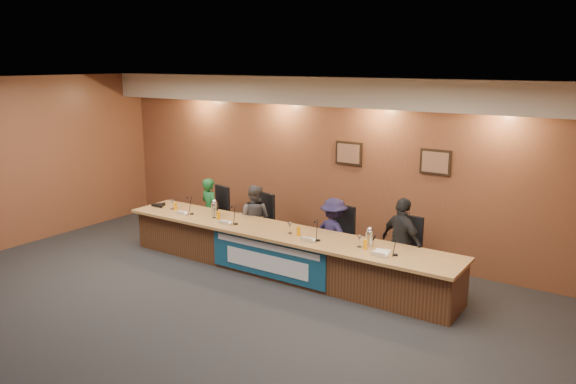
% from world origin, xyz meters
% --- Properties ---
extents(floor, '(10.00, 10.00, 0.00)m').
position_xyz_m(floor, '(0.00, 0.00, 0.00)').
color(floor, black).
rests_on(floor, ground).
extents(ceiling, '(10.00, 8.00, 0.04)m').
position_xyz_m(ceiling, '(0.00, 0.00, 3.20)').
color(ceiling, silver).
rests_on(ceiling, wall_back).
extents(wall_back, '(10.00, 0.04, 3.20)m').
position_xyz_m(wall_back, '(0.00, 4.00, 1.60)').
color(wall_back, brown).
rests_on(wall_back, floor).
extents(soffit, '(10.00, 0.50, 0.50)m').
position_xyz_m(soffit, '(0.00, 3.75, 2.95)').
color(soffit, beige).
rests_on(soffit, wall_back).
extents(dais_body, '(6.00, 0.80, 0.70)m').
position_xyz_m(dais_body, '(0.00, 2.40, 0.35)').
color(dais_body, '#4B2B18').
rests_on(dais_body, floor).
extents(dais_top, '(6.10, 0.95, 0.05)m').
position_xyz_m(dais_top, '(0.00, 2.35, 0.72)').
color(dais_top, '#A77844').
rests_on(dais_top, dais_body).
extents(banner, '(2.20, 0.02, 0.65)m').
position_xyz_m(banner, '(0.00, 1.99, 0.38)').
color(banner, navy).
rests_on(banner, dais_body).
extents(banner_text_upper, '(2.00, 0.01, 0.10)m').
position_xyz_m(banner_text_upper, '(0.00, 1.97, 0.58)').
color(banner_text_upper, silver).
rests_on(banner_text_upper, banner).
extents(banner_text_lower, '(1.60, 0.01, 0.28)m').
position_xyz_m(banner_text_lower, '(0.00, 1.97, 0.30)').
color(banner_text_lower, silver).
rests_on(banner_text_lower, banner).
extents(wall_photo_left, '(0.52, 0.04, 0.42)m').
position_xyz_m(wall_photo_left, '(0.40, 3.97, 1.85)').
color(wall_photo_left, black).
rests_on(wall_photo_left, wall_back).
extents(wall_photo_right, '(0.52, 0.04, 0.42)m').
position_xyz_m(wall_photo_right, '(2.00, 3.97, 1.85)').
color(wall_photo_right, black).
rests_on(wall_photo_right, wall_back).
extents(panelist_a, '(0.53, 0.41, 1.28)m').
position_xyz_m(panelist_a, '(-2.07, 2.98, 0.64)').
color(panelist_a, '#125024').
rests_on(panelist_a, floor).
extents(panelist_b, '(0.72, 0.61, 1.28)m').
position_xyz_m(panelist_b, '(-1.00, 2.98, 0.64)').
color(panelist_b, '#48464B').
rests_on(panelist_b, floor).
extents(panelist_c, '(0.90, 0.64, 1.26)m').
position_xyz_m(panelist_c, '(0.67, 2.98, 0.63)').
color(panelist_c, '#1B173C').
rests_on(panelist_c, floor).
extents(panelist_d, '(0.91, 0.66, 1.43)m').
position_xyz_m(panelist_d, '(1.88, 2.98, 0.71)').
color(panelist_d, black).
rests_on(panelist_d, floor).
extents(office_chair_a, '(0.59, 0.59, 0.08)m').
position_xyz_m(office_chair_a, '(-2.07, 3.08, 0.48)').
color(office_chair_a, black).
rests_on(office_chair_a, floor).
extents(office_chair_b, '(0.58, 0.58, 0.08)m').
position_xyz_m(office_chair_b, '(-1.00, 3.08, 0.48)').
color(office_chair_b, black).
rests_on(office_chair_b, floor).
extents(office_chair_c, '(0.55, 0.55, 0.08)m').
position_xyz_m(office_chair_c, '(0.67, 3.08, 0.48)').
color(office_chair_c, black).
rests_on(office_chair_c, floor).
extents(office_chair_d, '(0.49, 0.49, 0.08)m').
position_xyz_m(office_chair_d, '(1.88, 3.08, 0.48)').
color(office_chair_d, black).
rests_on(office_chair_d, floor).
extents(nameplate_a, '(0.24, 0.08, 0.10)m').
position_xyz_m(nameplate_a, '(-2.04, 2.13, 0.80)').
color(nameplate_a, white).
rests_on(nameplate_a, dais_top).
extents(microphone_a, '(0.07, 0.07, 0.02)m').
position_xyz_m(microphone_a, '(-1.89, 2.28, 0.76)').
color(microphone_a, black).
rests_on(microphone_a, dais_top).
extents(juice_glass_a, '(0.06, 0.06, 0.15)m').
position_xyz_m(juice_glass_a, '(-2.32, 2.30, 0.82)').
color(juice_glass_a, '#F79800').
rests_on(juice_glass_a, dais_top).
extents(water_glass_a, '(0.08, 0.08, 0.18)m').
position_xyz_m(water_glass_a, '(-2.45, 2.34, 0.84)').
color(water_glass_a, silver).
rests_on(water_glass_a, dais_top).
extents(nameplate_b, '(0.24, 0.08, 0.10)m').
position_xyz_m(nameplate_b, '(-0.99, 2.10, 0.80)').
color(nameplate_b, white).
rests_on(nameplate_b, dais_top).
extents(microphone_b, '(0.07, 0.07, 0.02)m').
position_xyz_m(microphone_b, '(-0.81, 2.22, 0.76)').
color(microphone_b, black).
rests_on(microphone_b, dais_top).
extents(juice_glass_b, '(0.06, 0.06, 0.15)m').
position_xyz_m(juice_glass_b, '(-1.24, 2.27, 0.82)').
color(juice_glass_b, '#F79800').
rests_on(juice_glass_b, dais_top).
extents(water_glass_b, '(0.08, 0.08, 0.18)m').
position_xyz_m(water_glass_b, '(-1.39, 2.33, 0.84)').
color(water_glass_b, silver).
rests_on(water_glass_b, dais_top).
extents(nameplate_c, '(0.24, 0.08, 0.10)m').
position_xyz_m(nameplate_c, '(0.69, 2.09, 0.80)').
color(nameplate_c, white).
rests_on(nameplate_c, dais_top).
extents(microphone_c, '(0.07, 0.07, 0.02)m').
position_xyz_m(microphone_c, '(0.81, 2.23, 0.76)').
color(microphone_c, black).
rests_on(microphone_c, dais_top).
extents(juice_glass_c, '(0.06, 0.06, 0.15)m').
position_xyz_m(juice_glass_c, '(0.42, 2.28, 0.82)').
color(juice_glass_c, '#F79800').
rests_on(juice_glass_c, dais_top).
extents(water_glass_c, '(0.08, 0.08, 0.18)m').
position_xyz_m(water_glass_c, '(0.24, 2.31, 0.84)').
color(water_glass_c, silver).
rests_on(water_glass_c, dais_top).
extents(nameplate_d, '(0.24, 0.08, 0.10)m').
position_xyz_m(nameplate_d, '(1.89, 2.08, 0.80)').
color(nameplate_d, white).
rests_on(nameplate_d, dais_top).
extents(microphone_d, '(0.07, 0.07, 0.02)m').
position_xyz_m(microphone_d, '(2.08, 2.27, 0.76)').
color(microphone_d, black).
rests_on(microphone_d, dais_top).
extents(juice_glass_d, '(0.06, 0.06, 0.15)m').
position_xyz_m(juice_glass_d, '(1.60, 2.28, 0.82)').
color(juice_glass_d, '#F79800').
rests_on(juice_glass_d, dais_top).
extents(water_glass_d, '(0.08, 0.08, 0.18)m').
position_xyz_m(water_glass_d, '(1.48, 2.32, 0.84)').
color(water_glass_d, silver).
rests_on(water_glass_d, dais_top).
extents(carafe_left, '(0.12, 0.12, 0.23)m').
position_xyz_m(carafe_left, '(-1.49, 2.45, 0.87)').
color(carafe_left, silver).
rests_on(carafe_left, dais_top).
extents(carafe_right, '(0.12, 0.12, 0.23)m').
position_xyz_m(carafe_right, '(1.58, 2.45, 0.87)').
color(carafe_right, silver).
rests_on(carafe_right, dais_top).
extents(speakerphone, '(0.32, 0.32, 0.05)m').
position_xyz_m(speakerphone, '(-2.80, 2.35, 0.78)').
color(speakerphone, black).
rests_on(speakerphone, dais_top).
extents(paper_stack, '(0.26, 0.33, 0.01)m').
position_xyz_m(paper_stack, '(1.85, 2.28, 0.75)').
color(paper_stack, white).
rests_on(paper_stack, dais_top).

